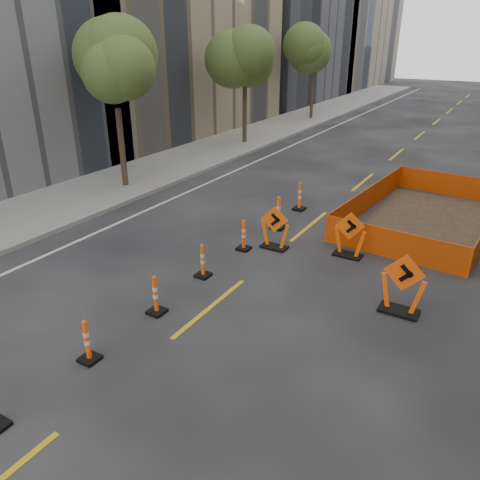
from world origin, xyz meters
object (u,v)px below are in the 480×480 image
Objects in this scene: channelizer_4 at (155,295)px; channelizer_5 at (203,260)px; channelizer_8 at (300,196)px; chevron_sign_center at (350,234)px; chevron_sign_left at (275,227)px; channelizer_7 at (278,213)px; chevron_sign_right at (403,284)px; channelizer_6 at (244,235)px; channelizer_3 at (87,341)px.

channelizer_5 is (-0.10, 2.04, -0.01)m from channelizer_4.
chevron_sign_center reaches higher than channelizer_8.
channelizer_7 is at bearing 99.04° from chevron_sign_left.
chevron_sign_left is (0.60, -1.46, 0.11)m from channelizer_7.
chevron_sign_center is (2.72, -0.86, 0.13)m from channelizer_7.
chevron_sign_right reaches higher than chevron_sign_left.
chevron_sign_left is (0.74, -3.50, 0.15)m from channelizer_8.
channelizer_7 is at bearing -86.18° from channelizer_8.
channelizer_4 reaches higher than channelizer_5.
chevron_sign_right is (4.97, 0.90, 0.28)m from channelizer_5.
channelizer_8 reaches higher than channelizer_4.
channelizer_4 is 4.08m from channelizer_6.
channelizer_3 is 0.69× the size of chevron_sign_center.
chevron_sign_right reaches higher than channelizer_8.
channelizer_3 is 0.70× the size of chevron_sign_left.
chevron_sign_center is (2.86, 1.18, 0.21)m from channelizer_6.
channelizer_5 is at bearing -120.67° from chevron_sign_left.
channelizer_8 is at bearing 127.95° from chevron_sign_right.
chevron_sign_left reaches higher than channelizer_3.
chevron_sign_right is (4.87, 2.94, 0.27)m from channelizer_4.
chevron_sign_left is (0.74, 0.58, 0.19)m from channelizer_6.
channelizer_3 is at bearing -88.95° from channelizer_5.
chevron_sign_right is (4.90, -1.14, 0.28)m from channelizer_6.
chevron_sign_right is at bearing 10.26° from channelizer_5.
chevron_sign_left is at bearing 72.68° from channelizer_5.
chevron_sign_left reaches higher than channelizer_8.
chevron_sign_right is at bearing -33.75° from channelizer_7.
channelizer_4 is at bearing -154.12° from chevron_sign_right.
channelizer_8 is (-0.14, 2.04, -0.03)m from channelizer_7.
chevron_sign_right reaches higher than channelizer_5.
channelizer_4 is at bearing -89.64° from channelizer_6.
channelizer_3 is at bearing -133.93° from chevron_sign_center.
channelizer_7 is (0.14, 8.16, 0.09)m from channelizer_3.
channelizer_4 is at bearing -89.85° from channelizer_8.
channelizer_4 is 8.16m from channelizer_8.
channelizer_3 is at bearing -90.97° from channelizer_7.
channelizer_7 is 2.04m from channelizer_8.
channelizer_7 is at bearing 139.94° from chevron_sign_center.
channelizer_5 is 2.04m from channelizer_6.
channelizer_3 is at bearing -109.67° from chevron_sign_left.
chevron_sign_right reaches higher than chevron_sign_center.
channelizer_3 is 0.97× the size of channelizer_4.
chevron_sign_right reaches higher than channelizer_4.
chevron_sign_left reaches higher than channelizer_5.
chevron_sign_left is (0.74, 6.69, 0.20)m from channelizer_3.
chevron_sign_left is 0.89× the size of chevron_sign_right.
chevron_sign_center is at bearing 126.06° from chevron_sign_right.
chevron_sign_left is at bearing 37.84° from channelizer_6.
channelizer_5 reaches higher than channelizer_3.
chevron_sign_left is (0.72, 4.66, 0.19)m from channelizer_4.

